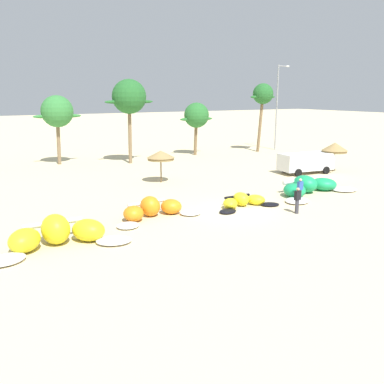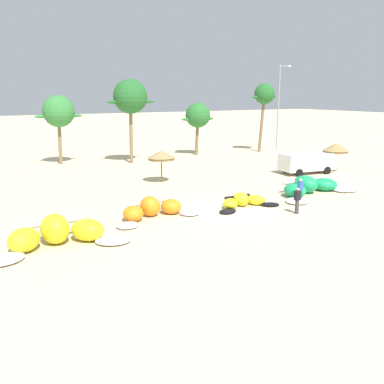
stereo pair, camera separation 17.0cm
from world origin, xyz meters
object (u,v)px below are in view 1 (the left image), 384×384
beach_umbrella_near_van (161,155)px  kite_left_of_center (243,201)px  beach_umbrella_middle (335,148)px  palm_left_of_gap (129,97)px  palm_center_right (263,95)px  palm_center_left (196,116)px  kite_left (153,210)px  parked_van (305,162)px  person_near_kites (300,190)px  kite_center (309,187)px  palm_left (57,112)px  kite_far_left (58,235)px  person_by_umbrellas (297,200)px  lamppost_west_center (278,104)px

beach_umbrella_near_van → kite_left_of_center: bearing=-81.9°
kite_left_of_center → beach_umbrella_middle: (14.88, 5.95, 1.90)m
palm_left_of_gap → palm_center_right: 17.74m
kite_left_of_center → palm_center_left: palm_center_left is taller
palm_left_of_gap → kite_left_of_center: bearing=-90.4°
kite_left → palm_center_left: bearing=54.0°
parked_van → palm_left_of_gap: bearing=131.3°
kite_left → person_near_kites: bearing=-9.3°
kite_center → palm_center_right: palm_center_right is taller
palm_left → palm_left_of_gap: 7.38m
person_near_kites → palm_left: bearing=113.8°
kite_far_left → parked_van: parked_van is taller
palm_left → palm_center_left: palm_left is taller
beach_umbrella_near_van → palm_left: palm_left is taller
kite_left → palm_left: (-0.39, 22.10, 4.86)m
beach_umbrella_near_van → palm_left_of_gap: bearing=81.9°
kite_left → person_by_umbrellas: size_ratio=3.58×
kite_center → beach_umbrella_middle: bearing=32.4°
palm_left_of_gap → palm_center_right: (17.73, 0.54, 0.14)m
person_near_kites → palm_left_of_gap: 21.94m
beach_umbrella_near_van → beach_umbrella_middle: 16.61m
beach_umbrella_middle → palm_center_right: 15.44m
person_near_kites → palm_center_left: 23.55m
person_by_umbrellas → lamppost_west_center: lamppost_west_center is taller
kite_left_of_center → person_by_umbrellas: (1.88, -2.91, 0.48)m
person_near_kites → person_by_umbrellas: 2.89m
kite_left_of_center → palm_center_left: 23.97m
palm_left → palm_center_left: (15.65, -1.09, -0.73)m
beach_umbrella_near_van → beach_umbrella_middle: bearing=-12.2°
kite_left → person_by_umbrellas: bearing=-24.5°
kite_left_of_center → palm_left_of_gap: 20.84m
beach_umbrella_near_van → palm_center_right: 22.57m
person_near_kites → lamppost_west_center: size_ratio=0.15×
kite_left_of_center → palm_left: bearing=105.8°
beach_umbrella_near_van → kite_far_left: bearing=-134.6°
beach_umbrella_middle → palm_left_of_gap: 20.75m
palm_center_right → lamppost_west_center: size_ratio=0.79×
kite_left → kite_center: bearing=-0.7°
beach_umbrella_near_van → lamppost_west_center: size_ratio=0.25×
beach_umbrella_near_van → lamppost_west_center: 24.98m
palm_center_right → lamppost_west_center: bearing=7.9°
kite_left → palm_left: bearing=91.0°
beach_umbrella_middle → palm_center_left: palm_center_left is taller
parked_van → person_by_umbrellas: 13.71m
palm_center_left → beach_umbrella_middle: bearing=-70.1°
kite_left_of_center → beach_umbrella_near_van: size_ratio=1.82×
kite_far_left → person_near_kites: person_near_kites is taller
palm_left_of_gap → kite_center: bearing=-72.0°
kite_left_of_center → palm_center_left: (9.18, 21.72, 4.25)m
palm_left_of_gap → palm_center_right: bearing=1.7°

